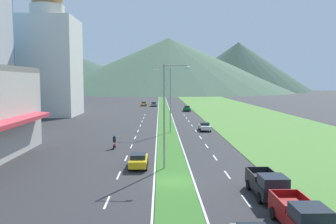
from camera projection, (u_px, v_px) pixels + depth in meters
The scene contains 40 objects.
ground_plane at pixel (174, 182), 31.10m from camera, with size 600.00×600.00×0.00m, color #2D2D30.
grass_median at pixel (165, 115), 90.86m from camera, with size 3.20×240.00×0.06m, color #387028.
grass_verge_right at pixel (245, 115), 91.33m from camera, with size 24.00×240.00×0.06m, color #518438.
lane_dash_left_2 at pixel (107, 202), 25.86m from camera, with size 0.16×2.80×0.01m, color silver.
lane_dash_left_3 at pixel (119, 175), 33.26m from camera, with size 0.16×2.80×0.01m, color silver.
lane_dash_left_4 at pixel (126, 158), 40.66m from camera, with size 0.16×2.80×0.01m, color silver.
lane_dash_left_5 at pixel (131, 146), 48.06m from camera, with size 0.16×2.80×0.01m, color silver.
lane_dash_left_6 at pixel (135, 138), 55.45m from camera, with size 0.16×2.80×0.01m, color silver.
lane_dash_left_7 at pixel (138, 131), 62.85m from camera, with size 0.16×2.80×0.01m, color silver.
lane_dash_left_8 at pixel (140, 126), 70.25m from camera, with size 0.16×2.80×0.01m, color silver.
lane_dash_left_9 at pixel (142, 121), 77.65m from camera, with size 0.16×2.80×0.01m, color silver.
lane_dash_left_10 at pixel (144, 118), 85.04m from camera, with size 0.16×2.80×0.01m, color silver.
lane_dash_left_11 at pixel (145, 115), 92.44m from camera, with size 0.16×2.80×0.01m, color silver.
lane_dash_right_2 at pixel (246, 201), 26.09m from camera, with size 0.16×2.80×0.01m, color silver.
lane_dash_right_3 at pixel (227, 175), 33.49m from camera, with size 0.16×2.80×0.01m, color silver.
lane_dash_right_4 at pixel (215, 158), 40.89m from camera, with size 0.16×2.80×0.01m, color silver.
lane_dash_right_5 at pixel (207, 146), 48.29m from camera, with size 0.16×2.80×0.01m, color silver.
lane_dash_right_6 at pixel (200, 137), 55.69m from camera, with size 0.16×2.80×0.01m, color silver.
lane_dash_right_7 at pixel (196, 131), 63.08m from camera, with size 0.16×2.80×0.01m, color silver.
lane_dash_right_8 at pixel (192, 125), 70.48m from camera, with size 0.16×2.80×0.01m, color silver.
lane_dash_right_9 at pixel (189, 121), 77.88m from camera, with size 0.16×2.80×0.01m, color silver.
lane_dash_right_10 at pixel (186, 118), 85.28m from camera, with size 0.16×2.80×0.01m, color silver.
lane_dash_right_11 at pixel (184, 115), 92.67m from camera, with size 0.16×2.80×0.01m, color silver.
edge_line_median_left at pixel (158, 116), 90.82m from camera, with size 0.16×240.00×0.01m, color silver.
edge_line_median_right at pixel (172, 116), 90.90m from camera, with size 0.16×240.00×0.01m, color silver.
domed_building at pixel (49, 59), 90.39m from camera, with size 14.35×14.35×34.16m.
midrise_colored at pixel (46, 73), 109.85m from camera, with size 13.86×13.86×22.67m, color silver.
hill_far_left at pixel (74, 73), 322.50m from camera, with size 182.44×182.44×32.04m, color #3D5647.
hill_far_center at pixel (169, 65), 292.48m from camera, with size 199.52×199.52×43.92m, color #47664C.
hill_far_right at pixel (238, 67), 303.40m from camera, with size 121.90×121.90×41.61m, color #3D5647.
street_lamp_near at pixel (167, 110), 35.25m from camera, with size 2.63×0.45×10.45m.
street_lamp_mid at pixel (169, 96), 60.51m from camera, with size 2.79×0.35×10.97m.
car_1 at pixel (205, 126), 63.29m from camera, with size 1.92×4.25×1.42m.
car_2 at pixel (138, 160), 36.26m from camera, with size 1.89×4.35×1.43m.
car_3 at pixel (154, 104), 123.90m from camera, with size 2.03×4.77×1.50m.
car_4 at pixel (187, 108), 104.22m from camera, with size 1.94×4.65×1.55m.
car_5 at pixel (144, 104), 126.42m from camera, with size 1.87×4.08×1.49m.
pickup_truck_0 at pixel (301, 216), 20.64m from camera, with size 2.18×5.40×2.00m.
pickup_truck_1 at pixel (268, 185), 26.88m from camera, with size 2.18×5.40×2.00m.
motorcycle_rider at pixel (114, 143), 46.45m from camera, with size 0.36×2.00×1.80m.
Camera 1 is at (-1.23, -30.44, 8.79)m, focal length 38.10 mm.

